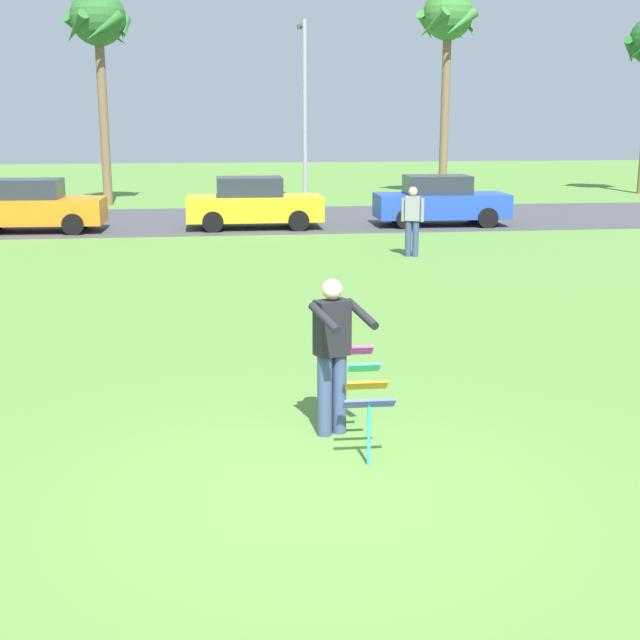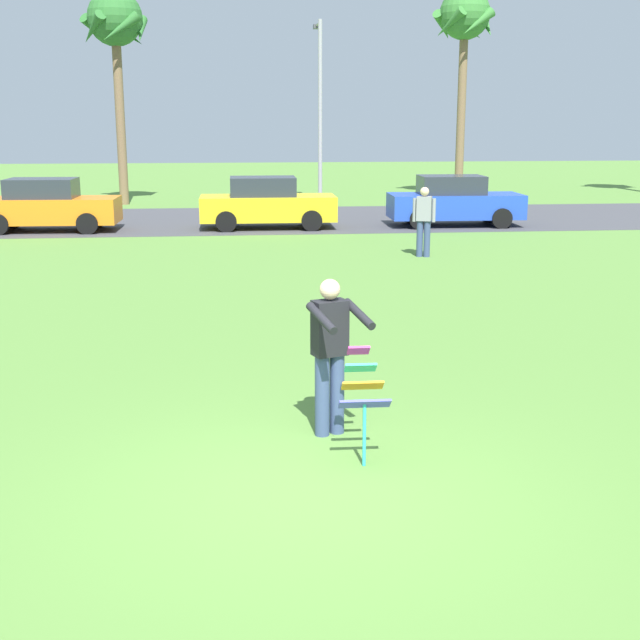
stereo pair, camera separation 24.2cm
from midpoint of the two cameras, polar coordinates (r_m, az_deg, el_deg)
The scene contains 11 objects.
ground_plane at distance 8.08m, azimuth -1.18°, elevation -11.39°, with size 120.00×120.00×0.00m, color #568438.
road_strip at distance 29.34m, azimuth -5.89°, elevation 6.69°, with size 120.00×8.00×0.01m, color #424247.
person_kite_flyer at distance 9.14m, azimuth 0.11°, elevation -2.07°, with size 0.70×0.76×1.73m.
kite_held at distance 8.54m, azimuth 2.33°, elevation -4.61°, with size 0.51×0.63×1.12m.
parked_car_orange at distance 27.40m, azimuth -18.96°, elevation 7.18°, with size 4.25×1.94×1.60m.
parked_car_yellow at distance 26.89m, azimuth -4.74°, elevation 7.75°, with size 4.21×1.86×1.60m.
parked_car_blue at distance 27.82m, azimuth 7.80°, elevation 7.86°, with size 4.24×1.92×1.60m.
palm_tree_right_near at distance 35.33m, azimuth -14.80°, elevation 18.44°, with size 2.58×2.71×8.15m.
palm_tree_centre_far at distance 38.00m, azimuth 8.35°, elevation 19.02°, with size 2.58×2.71×8.64m.
streetlight_pole at distance 33.91m, azimuth -1.27°, elevation 14.40°, with size 0.24×1.65×7.00m.
person_walker_near at distance 21.41m, azimuth 5.87°, elevation 6.72°, with size 0.54×0.33×1.73m.
Camera 1 is at (-0.91, -7.28, 3.39)m, focal length 47.85 mm.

